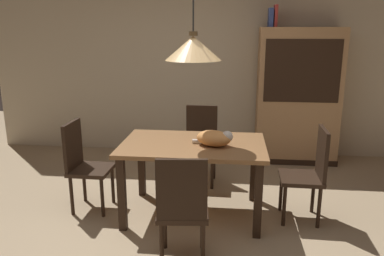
% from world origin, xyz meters
% --- Properties ---
extents(ground, '(10.00, 10.00, 0.00)m').
position_xyz_m(ground, '(0.00, 0.00, 0.00)').
color(ground, tan).
extents(back_wall, '(6.40, 0.10, 2.90)m').
position_xyz_m(back_wall, '(0.00, 2.65, 1.45)').
color(back_wall, beige).
rests_on(back_wall, ground).
extents(dining_table, '(1.40, 0.90, 0.75)m').
position_xyz_m(dining_table, '(0.05, 0.56, 0.65)').
color(dining_table, olive).
rests_on(dining_table, ground).
extents(chair_left_side, '(0.41, 0.41, 0.93)m').
position_xyz_m(chair_left_side, '(-1.07, 0.56, 0.51)').
color(chair_left_side, black).
rests_on(chair_left_side, ground).
extents(chair_far_back, '(0.41, 0.41, 0.93)m').
position_xyz_m(chair_far_back, '(0.06, 1.43, 0.51)').
color(chair_far_back, black).
rests_on(chair_far_back, ground).
extents(chair_near_front, '(0.44, 0.44, 0.93)m').
position_xyz_m(chair_near_front, '(0.06, -0.32, 0.51)').
color(chair_near_front, black).
rests_on(chair_near_front, ground).
extents(chair_right_side, '(0.41, 0.41, 0.93)m').
position_xyz_m(chair_right_side, '(1.18, 0.55, 0.51)').
color(chair_right_side, black).
rests_on(chair_right_side, ground).
extents(cat_sleeping, '(0.41, 0.32, 0.16)m').
position_xyz_m(cat_sleeping, '(0.27, 0.49, 0.83)').
color(cat_sleeping, '#E59951').
rests_on(cat_sleeping, dining_table).
extents(pendant_lamp, '(0.52, 0.52, 1.30)m').
position_xyz_m(pendant_lamp, '(0.05, 0.56, 1.66)').
color(pendant_lamp, '#E5B775').
extents(hutch_bookcase, '(1.12, 0.45, 1.85)m').
position_xyz_m(hutch_bookcase, '(1.32, 2.32, 0.89)').
color(hutch_bookcase, tan).
rests_on(hutch_bookcase, ground).
extents(book_blue_wide, '(0.06, 0.24, 0.24)m').
position_xyz_m(book_blue_wide, '(0.90, 2.32, 1.97)').
color(book_blue_wide, '#384C93').
rests_on(book_blue_wide, hutch_bookcase).
extents(book_red_tall, '(0.04, 0.22, 0.28)m').
position_xyz_m(book_red_tall, '(0.96, 2.32, 1.99)').
color(book_red_tall, '#B73833').
rests_on(book_red_tall, hutch_bookcase).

